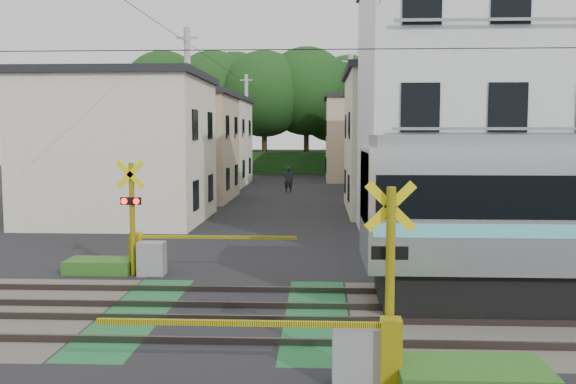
# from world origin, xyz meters

# --- Properties ---
(ground) EXTENTS (120.00, 120.00, 0.00)m
(ground) POSITION_xyz_m (0.00, 0.00, 0.00)
(ground) COLOR black
(track_bed) EXTENTS (120.00, 120.00, 0.14)m
(track_bed) POSITION_xyz_m (0.00, 0.00, 0.04)
(track_bed) COLOR #47423A
(track_bed) RESTS_ON ground
(crossing_signal_near) EXTENTS (4.74, 0.65, 3.09)m
(crossing_signal_near) POSITION_xyz_m (2.59, -3.65, 0.71)
(crossing_signal_near) COLOR yellow
(crossing_signal_near) RESTS_ON ground
(crossing_signal_far) EXTENTS (4.74, 0.65, 3.09)m
(crossing_signal_far) POSITION_xyz_m (-2.59, 3.65, 0.71)
(crossing_signal_far) COLOR yellow
(crossing_signal_far) RESTS_ON ground
(apartment_block) EXTENTS (10.20, 8.36, 9.30)m
(apartment_block) POSITION_xyz_m (8.50, 9.49, 4.66)
(apartment_block) COLOR silver
(apartment_block) RESTS_ON ground
(houses_row) EXTENTS (22.07, 31.35, 6.80)m
(houses_row) POSITION_xyz_m (0.25, 25.92, 3.24)
(houses_row) COLOR beige
(houses_row) RESTS_ON ground
(tree_hill) EXTENTS (40.00, 13.05, 11.81)m
(tree_hill) POSITION_xyz_m (-0.93, 48.65, 6.29)
(tree_hill) COLOR #173A13
(tree_hill) RESTS_ON ground
(catenary) EXTENTS (60.00, 5.04, 7.00)m
(catenary) POSITION_xyz_m (6.00, 0.03, 3.70)
(catenary) COLOR #2D2D33
(catenary) RESTS_ON ground
(utility_poles) EXTENTS (7.90, 42.00, 8.00)m
(utility_poles) POSITION_xyz_m (-1.05, 23.01, 4.08)
(utility_poles) COLOR #A5A5A0
(utility_poles) RESTS_ON ground
(pedestrian) EXTENTS (0.66, 0.49, 1.64)m
(pedestrian) POSITION_xyz_m (-0.02, 27.40, 0.82)
(pedestrian) COLOR #212529
(pedestrian) RESTS_ON ground
(weed_patches) EXTENTS (10.25, 8.80, 0.40)m
(weed_patches) POSITION_xyz_m (1.76, -0.09, 0.18)
(weed_patches) COLOR #2D5E1E
(weed_patches) RESTS_ON ground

